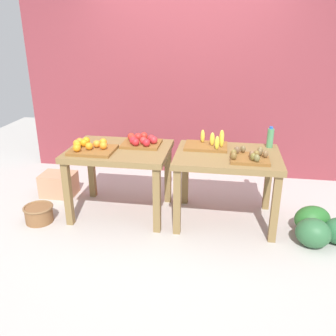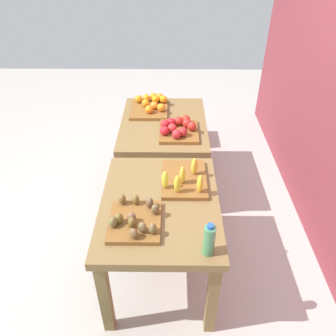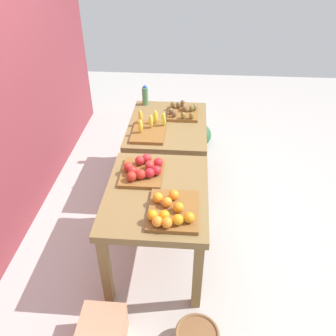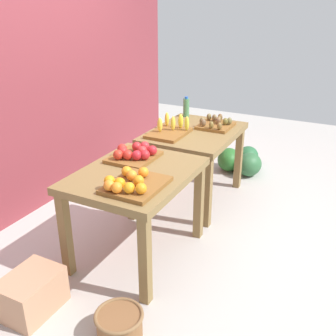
# 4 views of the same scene
# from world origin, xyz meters

# --- Properties ---
(ground_plane) EXTENTS (8.00, 8.00, 0.00)m
(ground_plane) POSITION_xyz_m (0.00, 0.00, 0.00)
(ground_plane) COLOR #B5B0AB
(display_table_left) EXTENTS (1.04, 0.80, 0.74)m
(display_table_left) POSITION_xyz_m (-0.56, 0.00, 0.64)
(display_table_left) COLOR olive
(display_table_left) RESTS_ON ground_plane
(display_table_right) EXTENTS (1.04, 0.80, 0.74)m
(display_table_right) POSITION_xyz_m (0.56, 0.00, 0.64)
(display_table_right) COLOR olive
(display_table_right) RESTS_ON ground_plane
(orange_bin) EXTENTS (0.45, 0.37, 0.11)m
(orange_bin) POSITION_xyz_m (-0.82, -0.13, 0.79)
(orange_bin) COLOR brown
(orange_bin) RESTS_ON display_table_left
(apple_bin) EXTENTS (0.40, 0.35, 0.11)m
(apple_bin) POSITION_xyz_m (-0.35, 0.13, 0.79)
(apple_bin) COLOR brown
(apple_bin) RESTS_ON display_table_left
(banana_crate) EXTENTS (0.44, 0.33, 0.17)m
(banana_crate) POSITION_xyz_m (0.35, 0.17, 0.78)
(banana_crate) COLOR brown
(banana_crate) RESTS_ON display_table_right
(kiwi_bin) EXTENTS (0.37, 0.32, 0.10)m
(kiwi_bin) POSITION_xyz_m (0.76, -0.15, 0.78)
(kiwi_bin) COLOR brown
(kiwi_bin) RESTS_ON display_table_right
(water_bottle) EXTENTS (0.07, 0.07, 0.22)m
(water_bottle) POSITION_xyz_m (0.99, 0.29, 0.85)
(water_bottle) COLOR #4C8C59
(water_bottle) RESTS_ON display_table_right
(watermelon_pile) EXTENTS (0.62, 0.63, 0.28)m
(watermelon_pile) POSITION_xyz_m (1.47, -0.24, 0.14)
(watermelon_pile) COLOR #286239
(watermelon_pile) RESTS_ON ground_plane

